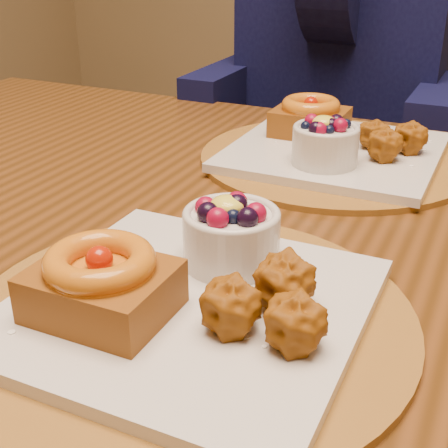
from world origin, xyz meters
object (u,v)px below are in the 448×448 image
Objects in this scene: dining_table at (278,279)px; diner at (346,23)px; place_setting_far at (333,146)px; chair_far at (338,163)px; place_setting_near at (189,292)px.

diner reaches higher than dining_table.
place_setting_far is 0.62m from chair_far.
place_setting_near is (-0.00, -0.22, 0.10)m from dining_table.
chair_far is at bearing 99.67° from dining_table.
diner reaches higher than place_setting_far.
chair_far is at bearing 103.67° from diner.
chair_far is (-0.13, 0.78, -0.13)m from dining_table.
dining_table is 4.21× the size of place_setting_near.
place_setting_near is 0.46× the size of diner.
dining_table is at bearing -75.16° from diner.
place_setting_far reaches higher than dining_table.
dining_table is 4.21× the size of place_setting_far.
place_setting_far is 0.46× the size of diner.
dining_table is at bearing -89.50° from chair_far.
diner reaches higher than place_setting_near.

